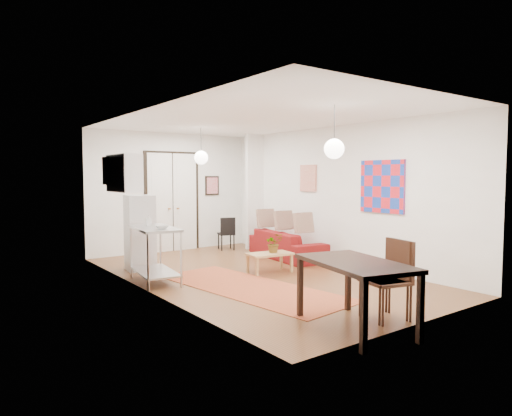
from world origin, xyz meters
TOP-DOWN VIEW (x-y plane):
  - floor at (0.00, 0.00)m, footprint 7.00×7.00m
  - ceiling at (0.00, 0.00)m, footprint 4.20×7.00m
  - wall_back at (0.00, 3.50)m, footprint 4.20×0.02m
  - wall_front at (0.00, -3.50)m, footprint 4.20×0.02m
  - wall_left at (-2.10, 0.00)m, footprint 0.02×7.00m
  - wall_right at (2.10, 0.00)m, footprint 0.02×7.00m
  - double_doors at (0.00, 3.46)m, footprint 1.44×0.06m
  - stub_partition at (1.85, 2.55)m, footprint 0.50×0.10m
  - wall_cabinet at (-1.92, 1.50)m, footprint 0.35×1.00m
  - painting_popart at (2.08, -1.25)m, footprint 0.05×1.00m
  - painting_abstract at (2.08, 0.80)m, footprint 0.05×0.50m
  - poster_back at (1.15, 3.47)m, footprint 0.40×0.03m
  - print_left at (-2.07, 2.00)m, footprint 0.03×0.44m
  - pendant_back at (0.00, 2.00)m, footprint 0.30×0.30m
  - pendant_front at (0.00, -2.00)m, footprint 0.30×0.30m
  - kilim_rug at (-0.64, -0.74)m, footprint 1.80×3.76m
  - sofa at (1.62, 1.00)m, footprint 2.21×1.11m
  - coffee_table at (0.36, 0.01)m, footprint 0.90×0.58m
  - potted_plant at (0.46, 0.01)m, footprint 0.37×0.33m
  - kitchen_counter at (-1.75, 0.55)m, footprint 0.80×1.34m
  - bowl at (-1.75, 0.25)m, footprint 0.26×0.26m
  - soap_bottle at (-1.75, 0.80)m, footprint 0.11×0.11m
  - fridge at (-1.54, 1.73)m, footprint 0.58×0.58m
  - dining_table at (-0.80, -3.15)m, footprint 1.18×1.65m
  - dining_chair_near at (-0.20, -3.00)m, footprint 0.59×0.74m
  - dining_chair_far at (-0.20, -3.05)m, footprint 0.59×0.74m
  - black_side_chair at (1.15, 2.88)m, footprint 0.47×0.48m

SIDE VIEW (x-z plane):
  - floor at x=0.00m, z-range 0.00..0.00m
  - kilim_rug at x=-0.64m, z-range 0.00..0.01m
  - sofa at x=1.62m, z-range 0.00..0.62m
  - coffee_table at x=0.36m, z-range 0.14..0.52m
  - black_side_chair at x=1.15m, z-range 0.07..0.89m
  - potted_plant at x=0.46m, z-range 0.38..0.74m
  - dining_chair_near at x=-0.20m, z-range 0.08..1.11m
  - dining_chair_far at x=-0.20m, z-range 0.08..1.11m
  - kitchen_counter at x=-1.75m, z-range 0.15..1.12m
  - dining_table at x=-0.80m, z-range 0.32..1.15m
  - fridge at x=-1.54m, z-range 0.00..1.48m
  - bowl at x=-1.75m, z-range 0.97..1.02m
  - soap_bottle at x=-1.75m, z-range 0.97..1.17m
  - double_doors at x=0.00m, z-range -0.05..2.45m
  - wall_back at x=0.00m, z-range 0.00..2.90m
  - wall_front at x=0.00m, z-range 0.00..2.90m
  - wall_left at x=-2.10m, z-range 0.00..2.90m
  - wall_right at x=2.10m, z-range 0.00..2.90m
  - stub_partition at x=1.85m, z-range 0.00..2.90m
  - poster_back at x=1.15m, z-range 1.35..1.85m
  - painting_popart at x=2.08m, z-range 1.15..2.15m
  - painting_abstract at x=2.08m, z-range 1.50..2.10m
  - wall_cabinet at x=-1.92m, z-range 1.55..2.25m
  - print_left at x=-2.07m, z-range 1.68..2.22m
  - pendant_back at x=0.00m, z-range 1.85..2.65m
  - pendant_front at x=0.00m, z-range 1.85..2.65m
  - ceiling at x=0.00m, z-range 2.89..2.91m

